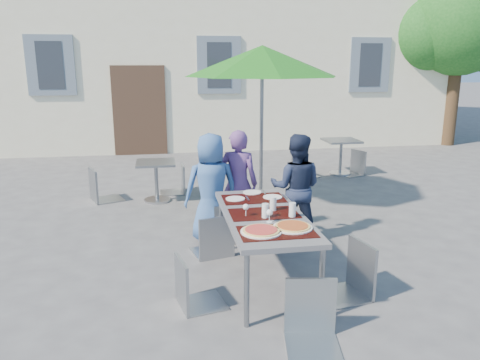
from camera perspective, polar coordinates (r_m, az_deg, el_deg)
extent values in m
plane|color=#454548|center=(5.21, 8.21, -11.89)|extent=(90.00, 90.00, 0.00)
cube|color=beige|center=(16.06, -4.51, 18.52)|extent=(13.00, 8.00, 7.00)
cube|color=#3E2A1E|center=(11.98, -12.15, 8.24)|extent=(1.30, 0.06, 2.20)
cube|color=slate|center=(12.17, -22.11, 12.83)|extent=(1.10, 0.06, 1.40)
cube|color=#262B33|center=(12.15, -22.13, 12.82)|extent=(0.60, 0.04, 1.10)
cube|color=slate|center=(12.00, -2.57, 13.82)|extent=(1.10, 0.06, 1.40)
cube|color=#262B33|center=(11.98, -2.56, 13.82)|extent=(0.60, 0.04, 1.10)
cube|color=slate|center=(13.11, 15.55, 13.36)|extent=(1.10, 0.06, 1.40)
cube|color=#262B33|center=(13.10, 15.59, 13.36)|extent=(0.60, 0.04, 1.10)
cylinder|color=#402D1B|center=(14.39, 24.46, 9.46)|extent=(0.36, 0.36, 2.80)
sphere|color=#144D18|center=(14.40, 25.27, 16.98)|extent=(2.80, 2.80, 2.80)
sphere|color=#144D18|center=(14.21, 21.67, 16.16)|extent=(2.00, 2.00, 2.00)
sphere|color=#144D18|center=(15.06, 24.79, 18.77)|extent=(1.80, 1.80, 1.80)
cube|color=#424247|center=(4.87, 2.93, -4.40)|extent=(0.80, 1.85, 0.05)
cylinder|color=gray|center=(4.18, 0.82, -13.30)|extent=(0.05, 0.05, 0.70)
cylinder|color=gray|center=(4.34, 9.90, -12.41)|extent=(0.05, 0.05, 0.70)
cylinder|color=gray|center=(5.75, -2.32, -5.41)|extent=(0.05, 0.05, 0.70)
cylinder|color=gray|center=(5.87, 4.31, -5.03)|extent=(0.05, 0.05, 0.70)
cube|color=black|center=(4.36, 4.51, -6.31)|extent=(0.70, 0.42, 0.01)
cube|color=black|center=(4.86, 2.93, -4.08)|extent=(0.70, 0.42, 0.01)
cube|color=black|center=(5.38, 1.67, -2.27)|extent=(0.70, 0.42, 0.01)
cylinder|color=white|center=(4.33, 2.59, -6.29)|extent=(0.38, 0.38, 0.01)
cylinder|color=tan|center=(4.33, 2.59, -6.15)|extent=(0.34, 0.34, 0.01)
cylinder|color=#9E150F|center=(4.32, 2.59, -6.05)|extent=(0.30, 0.30, 0.01)
cylinder|color=white|center=(4.46, 6.43, -5.75)|extent=(0.37, 0.37, 0.01)
cylinder|color=tan|center=(4.46, 6.43, -5.61)|extent=(0.33, 0.33, 0.01)
cylinder|color=maroon|center=(4.45, 6.44, -5.51)|extent=(0.29, 0.29, 0.01)
cylinder|color=silver|center=(4.71, 3.10, -3.78)|extent=(0.07, 0.07, 0.15)
cylinder|color=silver|center=(4.94, 4.05, -2.92)|extent=(0.07, 0.07, 0.15)
cylinder|color=silver|center=(4.76, 6.40, -3.65)|extent=(0.07, 0.07, 0.15)
cylinder|color=silver|center=(4.77, 0.72, -4.44)|extent=(0.06, 0.06, 0.00)
cylinder|color=silver|center=(4.76, 0.72, -4.00)|extent=(0.01, 0.01, 0.08)
sphere|color=silver|center=(4.74, 0.72, -3.31)|extent=(0.06, 0.06, 0.06)
cylinder|color=silver|center=(4.62, 3.60, -5.13)|extent=(0.06, 0.06, 0.00)
cylinder|color=silver|center=(4.60, 3.60, -4.68)|extent=(0.01, 0.01, 0.08)
sphere|color=silver|center=(4.58, 3.62, -3.97)|extent=(0.06, 0.06, 0.06)
cylinder|color=white|center=(5.34, -0.58, -2.29)|extent=(0.22, 0.22, 0.01)
cube|color=#B5B7BD|center=(5.37, 0.90, -2.24)|extent=(0.02, 0.18, 0.00)
cylinder|color=white|center=(5.42, 3.99, -2.07)|extent=(0.22, 0.22, 0.01)
cube|color=#B5B7BD|center=(5.46, 5.42, -2.02)|extent=(0.02, 0.18, 0.00)
cylinder|color=white|center=(5.60, 1.49, -1.50)|extent=(0.22, 0.22, 0.01)
cube|color=#B5B7BD|center=(5.63, 2.89, -1.46)|extent=(0.02, 0.18, 0.00)
imported|color=#375E99|center=(6.01, -3.52, -0.95)|extent=(0.73, 0.50, 1.42)
imported|color=#603B79|center=(6.18, -0.23, -0.43)|extent=(0.61, 0.50, 1.43)
imported|color=#1C243E|center=(6.08, 6.83, -0.93)|extent=(0.78, 0.61, 1.40)
cube|color=#91969D|center=(5.67, -3.61, -4.44)|extent=(0.53, 0.53, 0.03)
cube|color=#91969D|center=(5.40, -2.90, -2.47)|extent=(0.43, 0.13, 0.52)
cylinder|color=#91969D|center=(5.97, -2.48, -5.87)|extent=(0.02, 0.02, 0.46)
cylinder|color=#91969D|center=(5.86, -5.93, -6.34)|extent=(0.02, 0.02, 0.46)
cylinder|color=#91969D|center=(5.64, -1.11, -7.08)|extent=(0.02, 0.02, 0.46)
cylinder|color=#91969D|center=(5.52, -4.76, -7.61)|extent=(0.02, 0.02, 0.46)
cube|color=gray|center=(6.11, -1.19, -3.11)|extent=(0.47, 0.47, 0.03)
cube|color=gray|center=(5.84, -1.10, -1.31)|extent=(0.43, 0.07, 0.51)
cylinder|color=gray|center=(6.37, 0.41, -4.61)|extent=(0.02, 0.02, 0.45)
cylinder|color=gray|center=(6.35, -2.92, -4.68)|extent=(0.02, 0.02, 0.45)
cylinder|color=gray|center=(6.02, 0.67, -5.74)|extent=(0.02, 0.02, 0.45)
cylinder|color=gray|center=(6.00, -2.85, -5.81)|extent=(0.02, 0.02, 0.45)
cube|color=#93999E|center=(6.08, 5.88, -3.69)|extent=(0.51, 0.51, 0.03)
cube|color=#93999E|center=(5.83, 5.71, -2.07)|extent=(0.37, 0.18, 0.46)
cylinder|color=#93999E|center=(6.29, 7.54, -5.18)|extent=(0.02, 0.02, 0.41)
cylinder|color=#93999E|center=(6.32, 4.52, -4.98)|extent=(0.02, 0.02, 0.41)
cylinder|color=#93999E|center=(5.97, 7.23, -6.22)|extent=(0.02, 0.02, 0.41)
cylinder|color=#93999E|center=(6.01, 4.04, -6.01)|extent=(0.02, 0.02, 0.41)
cube|color=#90969B|center=(4.50, -4.71, -9.87)|extent=(0.50, 0.50, 0.03)
cube|color=#90969B|center=(4.35, -7.29, -7.23)|extent=(0.12, 0.41, 0.50)
cylinder|color=#90969B|center=(4.49, -1.72, -13.07)|extent=(0.02, 0.02, 0.44)
cylinder|color=#90969B|center=(4.80, -3.22, -11.24)|extent=(0.02, 0.02, 0.44)
cylinder|color=#90969B|center=(4.40, -6.23, -13.80)|extent=(0.02, 0.02, 0.44)
cylinder|color=#90969B|center=(4.71, -7.44, -11.86)|extent=(0.02, 0.02, 0.44)
cube|color=gray|center=(4.72, 12.54, -8.37)|extent=(0.54, 0.54, 0.03)
cube|color=gray|center=(4.75, 14.94, -4.87)|extent=(0.12, 0.46, 0.55)
cylinder|color=gray|center=(4.88, 9.13, -10.67)|extent=(0.02, 0.02, 0.48)
cylinder|color=gray|center=(4.58, 11.63, -12.54)|extent=(0.02, 0.02, 0.48)
cylinder|color=gray|center=(5.07, 13.06, -9.87)|extent=(0.02, 0.02, 0.48)
cylinder|color=gray|center=(4.78, 15.71, -11.57)|extent=(0.02, 0.02, 0.48)
cube|color=#939B9F|center=(3.88, 9.11, -13.81)|extent=(0.51, 0.51, 0.03)
cube|color=#939B9F|center=(3.95, 8.81, -9.07)|extent=(0.44, 0.11, 0.52)
cylinder|color=#939B9F|center=(3.82, 6.46, -18.37)|extent=(0.02, 0.02, 0.46)
cylinder|color=#939B9F|center=(3.87, 12.26, -18.11)|extent=(0.02, 0.02, 0.46)
cylinder|color=#939B9F|center=(4.13, 5.92, -15.59)|extent=(0.02, 0.02, 0.46)
cylinder|color=#939B9F|center=(4.19, 11.21, -15.41)|extent=(0.02, 0.02, 0.46)
cylinder|color=#B5B7BD|center=(7.59, 2.53, -2.87)|extent=(0.50, 0.50, 0.10)
cylinder|color=gray|center=(7.34, 2.63, 5.52)|extent=(0.06, 0.06, 2.34)
cone|color=#1A6817|center=(7.26, 2.73, 14.30)|extent=(2.35, 2.35, 0.46)
cylinder|color=#B5B7BD|center=(8.01, -10.05, -2.41)|extent=(0.44, 0.44, 0.04)
cylinder|color=gray|center=(7.93, -10.14, -0.34)|extent=(0.06, 0.06, 0.63)
cube|color=gray|center=(7.85, -10.25, 2.08)|extent=(0.63, 0.63, 0.04)
cube|color=gray|center=(8.15, -16.03, 1.05)|extent=(0.61, 0.61, 0.03)
cube|color=gray|center=(8.04, -17.69, 2.79)|extent=(0.20, 0.45, 0.56)
cylinder|color=gray|center=(8.07, -14.16, -0.83)|extent=(0.02, 0.02, 0.49)
cylinder|color=gray|center=(8.44, -14.96, -0.22)|extent=(0.02, 0.02, 0.49)
cylinder|color=gray|center=(7.97, -16.91, -1.20)|extent=(0.02, 0.02, 0.49)
cylinder|color=gray|center=(8.35, -17.60, -0.57)|extent=(0.02, 0.02, 0.49)
cube|color=#91979D|center=(8.36, -8.38, 1.44)|extent=(0.44, 0.44, 0.03)
cube|color=#91979D|center=(8.32, -7.05, 3.21)|extent=(0.05, 0.42, 0.50)
cylinder|color=#91979D|center=(8.58, -9.62, 0.13)|extent=(0.02, 0.02, 0.44)
cylinder|color=#91979D|center=(8.23, -9.48, -0.47)|extent=(0.02, 0.02, 0.44)
cylinder|color=#91979D|center=(8.60, -7.21, 0.26)|extent=(0.02, 0.02, 0.44)
cylinder|color=#91979D|center=(8.25, -6.96, -0.33)|extent=(0.02, 0.02, 0.44)
cylinder|color=#B5B7BD|center=(9.98, 12.06, 0.80)|extent=(0.44, 0.44, 0.04)
cylinder|color=gray|center=(9.91, 12.15, 2.61)|extent=(0.06, 0.06, 0.68)
cube|color=gray|center=(9.84, 12.26, 4.72)|extent=(0.68, 0.68, 0.04)
cube|color=gray|center=(9.57, 8.15, 3.15)|extent=(0.56, 0.56, 0.03)
cube|color=gray|center=(9.40, 7.20, 4.59)|extent=(0.18, 0.42, 0.52)
cylinder|color=gray|center=(9.59, 9.66, 1.66)|extent=(0.02, 0.02, 0.46)
cylinder|color=gray|center=(9.87, 8.30, 2.07)|extent=(0.02, 0.02, 0.46)
cylinder|color=gray|center=(9.36, 7.88, 1.42)|extent=(0.02, 0.02, 0.46)
cylinder|color=gray|center=(9.65, 6.54, 1.85)|extent=(0.02, 0.02, 0.46)
cube|color=gray|center=(9.86, 13.43, 3.16)|extent=(0.55, 0.55, 0.03)
cube|color=gray|center=(9.96, 14.36, 4.69)|extent=(0.18, 0.41, 0.51)
cylinder|color=gray|center=(9.92, 11.87, 1.93)|extent=(0.02, 0.02, 0.45)
cylinder|color=gray|center=(9.66, 13.31, 1.53)|extent=(0.02, 0.02, 0.45)
cylinder|color=gray|center=(10.16, 13.40, 2.14)|extent=(0.02, 0.02, 0.45)
cylinder|color=gray|center=(9.91, 14.84, 1.75)|extent=(0.02, 0.02, 0.45)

